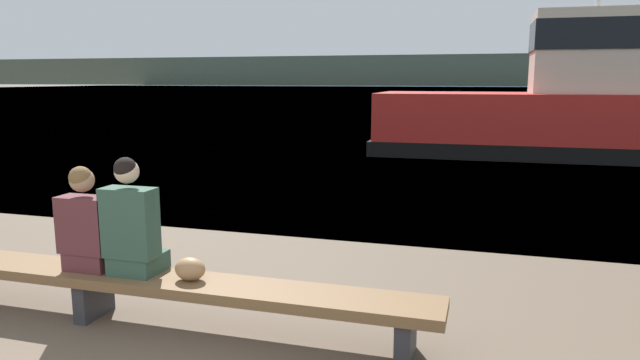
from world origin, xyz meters
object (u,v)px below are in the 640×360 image
at_px(bench_main, 93,278).
at_px(shopping_bag, 190,269).
at_px(person_left, 87,226).
at_px(tugboat_red, 588,112).
at_px(person_right, 132,225).

bearing_deg(bench_main, shopping_bag, 0.16).
distance_m(person_left, tugboat_red, 14.08).
height_order(person_left, person_right, person_right).
bearing_deg(person_left, tugboat_red, 65.26).
xyz_separation_m(person_left, tugboat_red, (5.89, 12.78, 0.39)).
relative_size(person_left, tugboat_red, 0.08).
xyz_separation_m(person_left, shopping_bag, (0.99, -0.00, -0.29)).
relative_size(bench_main, shopping_bag, 23.31).
distance_m(bench_main, person_left, 0.47).
height_order(person_right, shopping_bag, person_right).
height_order(bench_main, tugboat_red, tugboat_red).
relative_size(person_left, person_right, 0.91).
distance_m(person_left, shopping_bag, 1.03).
relative_size(person_left, shopping_bag, 3.51).
relative_size(bench_main, tugboat_red, 0.55).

